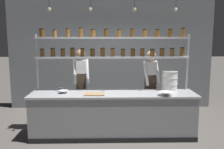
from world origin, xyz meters
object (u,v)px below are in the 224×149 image
object	(u,v)px
container_stack	(170,80)
cutting_board	(95,94)
serving_cup_front	(61,89)
chef_center	(150,83)
chef_left	(81,81)
spice_shelf_unit	(113,49)
prep_bowl_near_left	(64,92)
prep_bowl_center_front	(166,94)

from	to	relation	value
container_stack	cutting_board	bearing A→B (deg)	-165.39
container_stack	serving_cup_front	distance (m)	2.34
cutting_board	serving_cup_front	xyz separation A→B (m)	(-0.73, 0.31, 0.03)
chef_center	container_stack	distance (m)	0.49
chef_center	cutting_board	size ratio (longest dim) A/B	4.37
chef_center	container_stack	world-z (taller)	chef_center
chef_left	chef_center	distance (m)	1.60
spice_shelf_unit	prep_bowl_near_left	xyz separation A→B (m)	(-1.03, -0.32, -0.86)
chef_center	serving_cup_front	size ratio (longest dim) A/B	20.39
cutting_board	container_stack	bearing A→B (deg)	14.61
chef_center	container_stack	bearing A→B (deg)	-58.15
serving_cup_front	container_stack	bearing A→B (deg)	2.59
cutting_board	prep_bowl_center_front	bearing A→B (deg)	-4.43
spice_shelf_unit	prep_bowl_center_front	world-z (taller)	spice_shelf_unit
container_stack	cutting_board	xyz separation A→B (m)	(-1.61, -0.42, -0.20)
container_stack	spice_shelf_unit	bearing A→B (deg)	177.65
chef_left	cutting_board	size ratio (longest dim) A/B	4.44
chef_center	serving_cup_front	distance (m)	2.02
chef_center	prep_bowl_center_front	distance (m)	0.86
container_stack	chef_left	bearing A→B (deg)	167.69
prep_bowl_center_front	spice_shelf_unit	bearing A→B (deg)	150.48
chef_center	serving_cup_front	bearing A→B (deg)	174.52
chef_left	cutting_board	bearing A→B (deg)	-76.88
cutting_board	spice_shelf_unit	bearing A→B (deg)	50.51
container_stack	prep_bowl_near_left	size ratio (longest dim) A/B	2.00
cutting_board	prep_bowl_center_front	xyz separation A→B (m)	(1.41, -0.11, 0.03)
chef_center	chef_left	bearing A→B (deg)	158.44
spice_shelf_unit	container_stack	world-z (taller)	spice_shelf_unit
spice_shelf_unit	container_stack	distance (m)	1.40
spice_shelf_unit	prep_bowl_near_left	size ratio (longest dim) A/B	15.84
container_stack	serving_cup_front	xyz separation A→B (m)	(-2.34, -0.11, -0.17)
chef_left	spice_shelf_unit	bearing A→B (deg)	-36.49
prep_bowl_near_left	serving_cup_front	world-z (taller)	serving_cup_front
spice_shelf_unit	serving_cup_front	bearing A→B (deg)	-172.05
prep_bowl_center_front	serving_cup_front	size ratio (longest dim) A/B	3.36
chef_left	serving_cup_front	distance (m)	0.66
cutting_board	serving_cup_front	size ratio (longest dim) A/B	4.67
serving_cup_front	prep_bowl_near_left	bearing A→B (deg)	-62.18
prep_bowl_center_front	chef_center	bearing A→B (deg)	100.78
cutting_board	prep_bowl_center_front	world-z (taller)	prep_bowl_center_front
spice_shelf_unit	chef_left	bearing A→B (deg)	152.90
chef_left	container_stack	size ratio (longest dim) A/B	4.27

